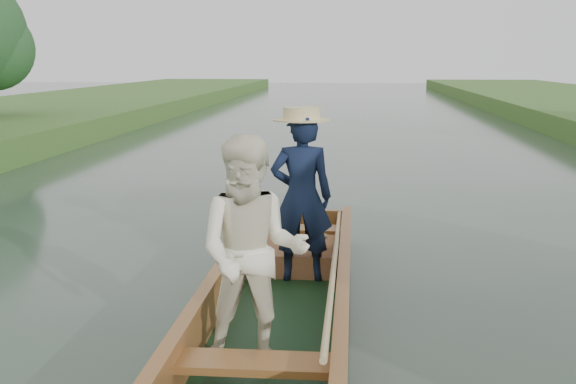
{
  "coord_description": "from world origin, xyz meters",
  "views": [
    {
      "loc": [
        0.57,
        -5.66,
        2.11
      ],
      "look_at": [
        0.0,
        0.6,
        0.95
      ],
      "focal_mm": 45.0,
      "sensor_mm": 36.0,
      "label": 1
    }
  ],
  "objects": [
    {
      "name": "ground",
      "position": [
        0.0,
        0.0,
        0.0
      ],
      "size": [
        120.0,
        120.0,
        0.0
      ],
      "primitive_type": "plane",
      "color": "#283D30",
      "rests_on": "ground"
    },
    {
      "name": "punt",
      "position": [
        -0.01,
        -0.13,
        0.53
      ],
      "size": [
        1.12,
        5.0,
        1.67
      ],
      "color": "black",
      "rests_on": "ground"
    },
    {
      "name": "trees_far",
      "position": [
        -2.7,
        9.55,
        2.55
      ],
      "size": [
        22.8,
        9.56,
        4.59
      ],
      "color": "#47331E",
      "rests_on": "ground"
    }
  ]
}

